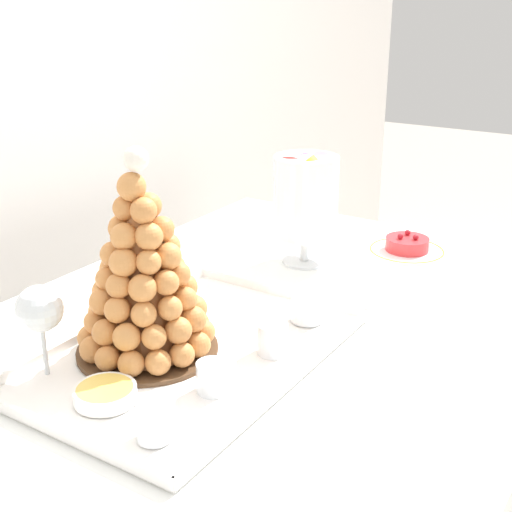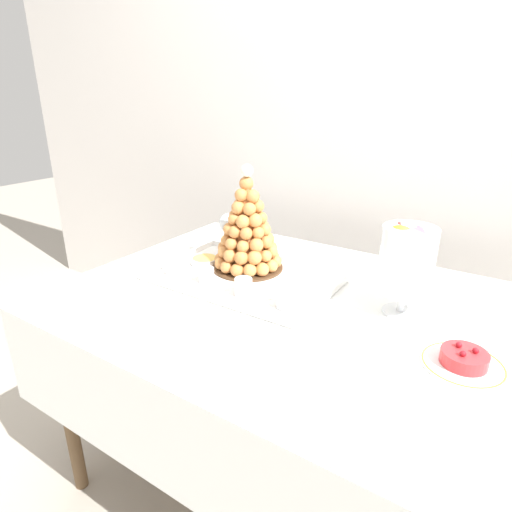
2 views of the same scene
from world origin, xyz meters
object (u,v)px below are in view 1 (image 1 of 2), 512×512
(dessert_cup_left, at_px, (154,425))
(dessert_cup_mid_right, at_px, (307,309))
(dessert_cup_centre, at_px, (272,340))
(macaron_goblet, at_px, (306,197))
(dessert_cup_mid_left, at_px, (212,378))
(creme_brulee_ramekin, at_px, (105,393))
(wine_glass, at_px, (40,311))
(fruit_tart_plate, at_px, (407,247))
(serving_tray, at_px, (192,354))
(croquembouche, at_px, (143,277))

(dessert_cup_left, relative_size, dessert_cup_mid_right, 0.81)
(dessert_cup_centre, relative_size, macaron_goblet, 0.21)
(dessert_cup_centre, height_order, macaron_goblet, macaron_goblet)
(dessert_cup_mid_left, distance_m, creme_brulee_ramekin, 0.16)
(dessert_cup_left, distance_m, dessert_cup_mid_left, 0.14)
(wine_glass, bearing_deg, fruit_tart_plate, -17.88)
(wine_glass, bearing_deg, serving_tray, -41.05)
(wine_glass, bearing_deg, creme_brulee_ramekin, -93.35)
(dessert_cup_left, distance_m, dessert_cup_centre, 0.30)
(dessert_cup_mid_left, bearing_deg, fruit_tart_plate, -1.50)
(croquembouche, bearing_deg, wine_glass, 148.20)
(creme_brulee_ramekin, bearing_deg, dessert_cup_mid_right, -17.05)
(croquembouche, height_order, dessert_cup_centre, croquembouche)
(wine_glass, bearing_deg, croquembouche, -31.80)
(croquembouche, xyz_separation_m, dessert_cup_left, (-0.19, -0.17, -0.12))
(dessert_cup_mid_left, height_order, dessert_cup_centre, dessert_cup_centre)
(serving_tray, bearing_deg, dessert_cup_centre, -57.40)
(dessert_cup_mid_right, height_order, fruit_tart_plate, dessert_cup_mid_right)
(macaron_goblet, bearing_deg, fruit_tart_plate, -42.57)
(macaron_goblet, bearing_deg, dessert_cup_left, -167.42)
(creme_brulee_ramekin, bearing_deg, croquembouche, 17.50)
(dessert_cup_mid_left, xyz_separation_m, macaron_goblet, (0.57, 0.16, 0.13))
(serving_tray, bearing_deg, dessert_cup_mid_right, -25.72)
(croquembouche, relative_size, creme_brulee_ramekin, 3.72)
(serving_tray, height_order, dessert_cup_mid_left, dessert_cup_mid_left)
(dessert_cup_left, relative_size, fruit_tart_plate, 0.28)
(dessert_cup_left, bearing_deg, dessert_cup_mid_right, 0.07)
(dessert_cup_centre, bearing_deg, wine_glass, 133.01)
(dessert_cup_centre, height_order, creme_brulee_ramekin, dessert_cup_centre)
(dessert_cup_mid_right, height_order, wine_glass, wine_glass)
(dessert_cup_left, bearing_deg, macaron_goblet, 12.58)
(croquembouche, xyz_separation_m, fruit_tart_plate, (0.72, -0.19, -0.13))
(serving_tray, xyz_separation_m, creme_brulee_ramekin, (-0.19, 0.02, 0.01))
(dessert_cup_mid_left, bearing_deg, dessert_cup_centre, -5.16)
(creme_brulee_ramekin, distance_m, fruit_tart_plate, 0.88)
(dessert_cup_mid_left, xyz_separation_m, dessert_cup_mid_right, (0.30, -0.00, 0.00))
(croquembouche, height_order, dessert_cup_mid_right, croquembouche)
(croquembouche, relative_size, fruit_tart_plate, 1.96)
(creme_brulee_ramekin, distance_m, wine_glass, 0.17)
(dessert_cup_mid_left, xyz_separation_m, dessert_cup_centre, (0.15, -0.01, 0.00))
(creme_brulee_ramekin, bearing_deg, fruit_tart_plate, -9.20)
(dessert_cup_mid_right, distance_m, fruit_tart_plate, 0.47)
(dessert_cup_mid_left, bearing_deg, croquembouche, 75.57)
(dessert_cup_left, height_order, dessert_cup_mid_left, dessert_cup_mid_left)
(dessert_cup_left, bearing_deg, fruit_tart_plate, -1.03)
(dessert_cup_left, height_order, dessert_cup_mid_right, dessert_cup_mid_right)
(dessert_cup_centre, height_order, wine_glass, wine_glass)
(dessert_cup_centre, distance_m, creme_brulee_ramekin, 0.30)
(dessert_cup_mid_left, relative_size, creme_brulee_ramekin, 0.52)
(dessert_cup_mid_right, relative_size, fruit_tart_plate, 0.34)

